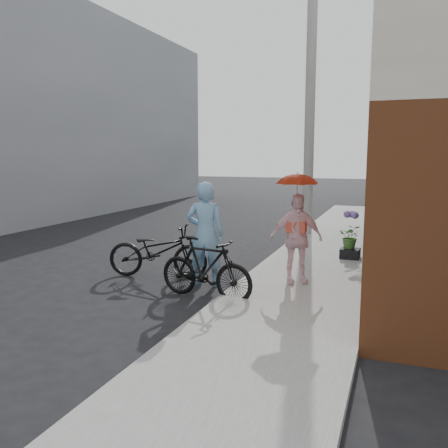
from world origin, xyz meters
The scene contains 11 objects.
ground centered at (0.00, 0.00, 0.00)m, with size 80.00×80.00×0.00m, color black.
sidewalk centered at (2.10, 2.00, 0.06)m, with size 2.20×24.00×0.12m, color gray.
curb centered at (0.94, 2.00, 0.06)m, with size 0.12×24.00×0.12m, color #9E9E99.
utility_pole centered at (1.10, 6.00, 3.50)m, with size 0.28×0.28×7.00m, color #9E9E99.
officer centered at (0.27, 0.30, 0.96)m, with size 0.70×0.46×1.93m, color #7AB0D9.
bike_left centered at (-0.83, 0.51, 0.52)m, with size 0.70×1.99×1.05m, color black.
bike_right centered at (0.60, -0.49, 0.52)m, with size 0.49×1.75×1.05m, color black.
kimono_woman centered at (1.88, 0.64, 0.92)m, with size 0.94×0.39×1.61m, color white.
parasol centered at (1.88, 0.64, 2.04)m, with size 0.71×0.71×0.63m, color red.
planter centered at (2.61, 3.04, 0.23)m, with size 0.41×0.41×0.21m, color black.
potted_plant centered at (2.61, 3.04, 0.60)m, with size 0.49×0.42×0.54m, color #42722D.
Camera 1 is at (3.56, -7.60, 2.42)m, focal length 38.00 mm.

